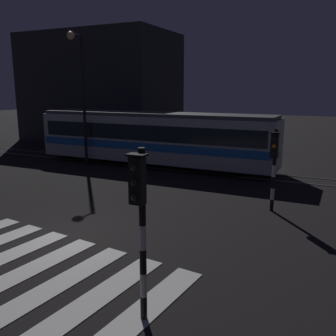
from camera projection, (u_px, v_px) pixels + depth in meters
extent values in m
plane|color=black|center=(72.00, 235.00, 12.10)|extent=(120.00, 120.00, 0.00)
cube|color=#59595E|center=(191.00, 172.00, 21.14)|extent=(80.00, 0.12, 0.03)
cube|color=#59595E|center=(200.00, 167.00, 22.41)|extent=(80.00, 0.12, 0.03)
cube|color=silver|center=(4.00, 258.00, 10.44)|extent=(1.14, 4.14, 0.02)
cube|color=silver|center=(33.00, 268.00, 9.82)|extent=(1.14, 4.14, 0.02)
cube|color=silver|center=(65.00, 280.00, 9.20)|extent=(1.14, 4.14, 0.02)
cube|color=silver|center=(102.00, 294.00, 8.58)|extent=(1.14, 4.14, 0.02)
cube|color=silver|center=(145.00, 310.00, 7.96)|extent=(1.14, 4.14, 0.02)
cylinder|color=black|center=(272.00, 205.00, 14.43)|extent=(0.14, 0.14, 0.45)
cylinder|color=white|center=(272.00, 194.00, 14.33)|extent=(0.14, 0.14, 0.45)
cylinder|color=black|center=(273.00, 182.00, 14.24)|extent=(0.14, 0.14, 0.45)
cylinder|color=white|center=(274.00, 171.00, 14.14)|extent=(0.14, 0.14, 0.45)
cylinder|color=black|center=(275.00, 159.00, 14.05)|extent=(0.14, 0.14, 0.45)
cylinder|color=white|center=(275.00, 147.00, 13.95)|extent=(0.14, 0.14, 0.45)
cylinder|color=black|center=(276.00, 135.00, 13.86)|extent=(0.14, 0.14, 0.45)
cube|color=black|center=(275.00, 146.00, 13.78)|extent=(0.28, 0.20, 0.90)
sphere|color=black|center=(275.00, 139.00, 13.63)|extent=(0.14, 0.14, 0.14)
sphere|color=orange|center=(274.00, 146.00, 13.69)|extent=(0.14, 0.14, 0.14)
sphere|color=black|center=(274.00, 154.00, 13.75)|extent=(0.14, 0.14, 0.14)
cube|color=black|center=(275.00, 133.00, 13.68)|extent=(0.36, 0.24, 0.04)
cylinder|color=black|center=(144.00, 307.00, 7.64)|extent=(0.14, 0.14, 0.51)
cylinder|color=white|center=(143.00, 285.00, 7.53)|extent=(0.14, 0.14, 0.51)
cylinder|color=black|center=(143.00, 261.00, 7.42)|extent=(0.14, 0.14, 0.51)
cylinder|color=white|center=(143.00, 237.00, 7.32)|extent=(0.14, 0.14, 0.51)
cylinder|color=black|center=(142.00, 213.00, 7.21)|extent=(0.14, 0.14, 0.51)
cylinder|color=white|center=(142.00, 187.00, 7.10)|extent=(0.14, 0.14, 0.51)
cylinder|color=black|center=(142.00, 161.00, 7.00)|extent=(0.14, 0.14, 0.51)
cube|color=black|center=(137.00, 181.00, 6.92)|extent=(0.28, 0.20, 0.90)
sphere|color=black|center=(134.00, 167.00, 6.76)|extent=(0.14, 0.14, 0.14)
sphere|color=black|center=(134.00, 182.00, 6.82)|extent=(0.14, 0.14, 0.14)
sphere|color=black|center=(135.00, 197.00, 6.88)|extent=(0.14, 0.14, 0.14)
cube|color=black|center=(137.00, 155.00, 6.82)|extent=(0.36, 0.24, 0.04)
cylinder|color=black|center=(84.00, 102.00, 22.39)|extent=(0.18, 0.18, 7.74)
cylinder|color=black|center=(76.00, 35.00, 21.20)|extent=(0.10, 0.90, 0.10)
sphere|color=#F9E08C|center=(71.00, 35.00, 20.82)|extent=(0.44, 0.44, 0.44)
cube|color=#B2BCC1|center=(153.00, 138.00, 22.61)|extent=(14.96, 2.50, 2.70)
cube|color=blue|center=(143.00, 147.00, 21.56)|extent=(14.66, 0.04, 0.44)
cube|color=blue|center=(162.00, 141.00, 23.80)|extent=(14.66, 0.04, 0.44)
cube|color=black|center=(143.00, 133.00, 21.40)|extent=(14.21, 0.03, 0.90)
cube|color=#4C4C51|center=(153.00, 114.00, 22.30)|extent=(14.66, 2.30, 0.20)
cylinder|color=#262628|center=(121.00, 105.00, 23.15)|extent=(0.08, 0.08, 1.00)
cube|color=black|center=(217.00, 169.00, 21.19)|extent=(2.20, 2.00, 0.35)
cube|color=black|center=(98.00, 157.00, 24.66)|extent=(2.20, 2.00, 0.35)
sphere|color=#F9F2CC|center=(280.00, 154.00, 19.52)|extent=(0.24, 0.24, 0.24)
cube|color=#2D2D33|center=(101.00, 88.00, 34.19)|extent=(13.08, 8.00, 9.43)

